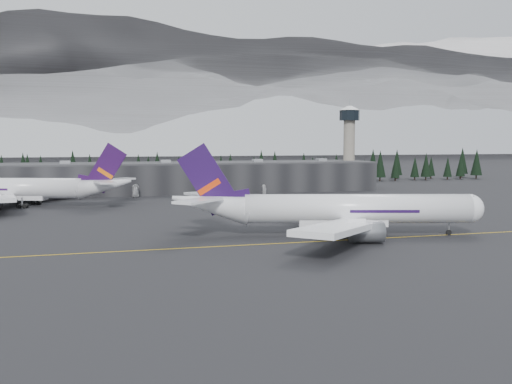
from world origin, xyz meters
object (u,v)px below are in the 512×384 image
object	(u,v)px
terminal	(190,177)
gse_vehicle_b	(264,193)
control_tower	(349,137)
jet_main	(330,209)
jet_parked	(24,189)
gse_vehicle_a	(135,196)

from	to	relation	value
terminal	gse_vehicle_b	bearing A→B (deg)	-34.01
control_tower	gse_vehicle_b	distance (m)	56.78
jet_main	terminal	bearing A→B (deg)	111.44
jet_main	gse_vehicle_b	size ratio (longest dim) A/B	17.82
terminal	jet_parked	world-z (taller)	jet_parked
jet_main	jet_parked	xyz separation A→B (m)	(-74.33, 80.86, -0.03)
terminal	jet_parked	bearing A→B (deg)	-147.30
terminal	control_tower	world-z (taller)	control_tower
terminal	gse_vehicle_a	bearing A→B (deg)	-142.11
jet_parked	control_tower	bearing A→B (deg)	-143.62
control_tower	terminal	bearing A→B (deg)	-177.71
gse_vehicle_b	terminal	bearing A→B (deg)	-150.31
jet_main	gse_vehicle_a	world-z (taller)	jet_main
gse_vehicle_a	gse_vehicle_b	bearing A→B (deg)	-26.03
terminal	gse_vehicle_a	xyz separation A→B (m)	(-23.88, -18.58, -5.58)
jet_parked	gse_vehicle_b	size ratio (longest dim) A/B	17.57
terminal	gse_vehicle_a	world-z (taller)	terminal
terminal	jet_parked	distance (m)	72.52
control_tower	gse_vehicle_a	distance (m)	103.72
jet_parked	terminal	bearing A→B (deg)	-128.15
gse_vehicle_a	control_tower	bearing A→B (deg)	-13.59
jet_main	gse_vehicle_b	world-z (taller)	jet_main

